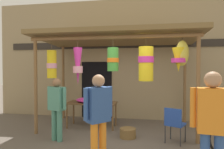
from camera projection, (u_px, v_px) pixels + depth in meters
ground_plane at (124, 141)px, 5.02m from camera, size 30.00×30.00×0.00m
shop_facade at (132, 59)px, 7.29m from camera, size 10.09×0.29×4.18m
market_stall_canopy at (119, 45)px, 5.84m from camera, size 4.63×2.32×2.77m
display_table at (92, 105)px, 6.19m from camera, size 1.47×0.65×0.75m
flower_heap_on_table at (90, 100)px, 6.11m from camera, size 0.81×0.57×0.15m
folding_chair at (174, 122)px, 4.82m from camera, size 0.53×0.53×0.84m
wicker_basket_by_table at (128, 133)px, 5.24m from camera, size 0.41×0.41×0.24m
vendor_in_orange at (212, 121)px, 2.90m from camera, size 0.59×0.27×1.71m
customer_foreground at (98, 113)px, 3.63m from camera, size 0.43×0.46×1.65m
shopper_by_bananas at (57, 104)px, 4.99m from camera, size 0.56×0.35×1.52m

